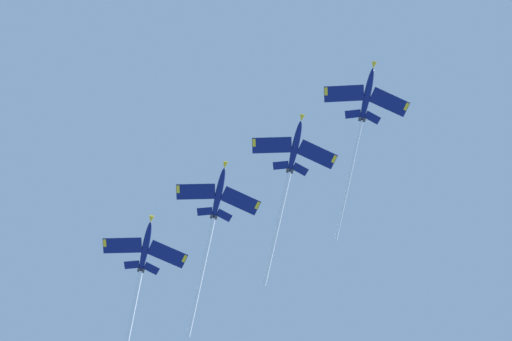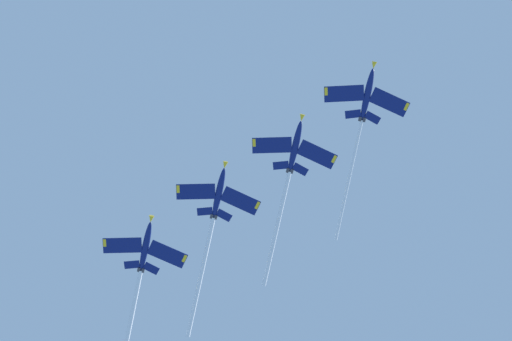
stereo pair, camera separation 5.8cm
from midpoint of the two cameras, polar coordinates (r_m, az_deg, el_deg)
The scene contains 4 objects.
jet_lead at distance 186.52m, azimuth 7.53°, elevation 3.86°, with size 36.54×26.28×9.20m.
jet_second at distance 186.42m, azimuth 2.30°, elevation -0.46°, with size 36.45×25.54×8.93m.
jet_third at distance 189.83m, azimuth -3.15°, elevation -4.04°, with size 37.98×26.12×10.23m.
jet_fourth at distance 193.46m, azimuth -8.25°, elevation -7.80°, with size 38.28×26.41×9.59m.
Camera 1 is at (-22.85, 48.39, 1.90)m, focal length 56.90 mm.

